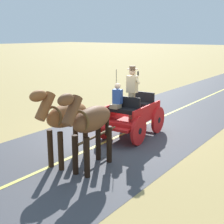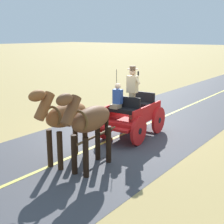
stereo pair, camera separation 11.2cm
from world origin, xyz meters
TOP-DOWN VIEW (x-y plane):
  - ground_plane at (0.00, 0.00)m, footprint 200.00×200.00m
  - road_surface at (0.00, 0.00)m, footprint 5.41×160.00m
  - road_centre_stripe at (0.00, 0.00)m, footprint 0.12×160.00m
  - horse_drawn_carriage at (-0.33, 0.08)m, footprint 1.61×4.52m
  - horse_near_side at (-1.00, 3.07)m, footprint 0.73×2.14m
  - horse_off_side at (-0.17, 3.14)m, footprint 0.70×2.14m

SIDE VIEW (x-z plane):
  - ground_plane at x=0.00m, z-range 0.00..0.00m
  - road_surface at x=0.00m, z-range 0.00..0.01m
  - road_centre_stripe at x=0.00m, z-range 0.01..0.01m
  - horse_drawn_carriage at x=-0.33m, z-range -0.43..2.07m
  - horse_near_side at x=-1.00m, z-range 0.22..2.43m
  - horse_off_side at x=-0.17m, z-range 0.22..2.43m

